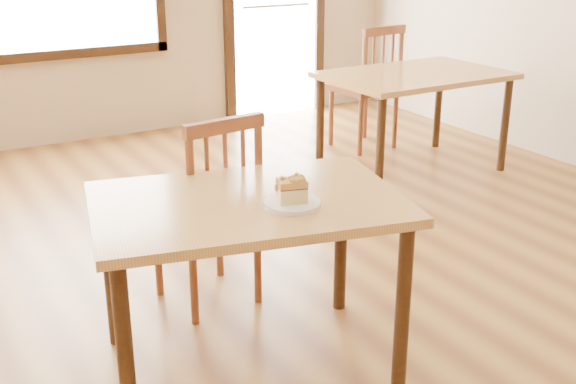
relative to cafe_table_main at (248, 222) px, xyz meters
The scene contains 6 objects.
cafe_table_main is the anchor object (origin of this frame).
cafe_chair_main 0.60m from the cafe_table_main, 81.36° to the left, with size 0.49×0.49×0.98m.
cafe_table_second 2.84m from the cafe_table_main, 36.97° to the left, with size 1.33×0.89×0.75m.
cafe_chair_second 3.31m from the cafe_table_main, 45.43° to the left, with size 0.51×0.51×1.04m.
plate 0.22m from the cafe_table_main, 52.93° to the right, with size 0.22×0.22×0.02m.
cake_slice 0.25m from the cafe_table_main, 53.15° to the right, with size 0.13×0.11×0.11m.
Camera 1 is at (-1.14, -2.17, 1.76)m, focal length 45.00 mm.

